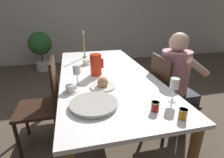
{
  "coord_description": "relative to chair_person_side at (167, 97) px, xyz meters",
  "views": [
    {
      "loc": [
        -0.34,
        -1.72,
        1.39
      ],
      "look_at": [
        0.0,
        -0.31,
        0.81
      ],
      "focal_mm": 28.0,
      "sensor_mm": 36.0,
      "label": 1
    }
  ],
  "objects": [
    {
      "name": "red_pitcher",
      "position": [
        -0.75,
        0.17,
        0.37
      ],
      "size": [
        0.14,
        0.11,
        0.22
      ],
      "color": "red",
      "rests_on": "dining_table"
    },
    {
      "name": "teacup_across",
      "position": [
        -0.82,
        0.55,
        0.28
      ],
      "size": [
        0.13,
        0.13,
        0.06
      ],
      "color": "silver",
      "rests_on": "dining_table"
    },
    {
      "name": "jam_jar_amber",
      "position": [
        -0.47,
        -0.6,
        0.29
      ],
      "size": [
        0.06,
        0.06,
        0.07
      ],
      "color": "#A81E1E",
      "rests_on": "dining_table"
    },
    {
      "name": "dining_table",
      "position": [
        -0.65,
        0.21,
        0.17
      ],
      "size": [
        0.93,
        2.07,
        0.76
      ],
      "color": "white",
      "rests_on": "ground_plane"
    },
    {
      "name": "candlestick_tall",
      "position": [
        -0.8,
        0.89,
        0.41
      ],
      "size": [
        0.06,
        0.06,
        0.37
      ],
      "color": "olive",
      "rests_on": "dining_table"
    },
    {
      "name": "person_seated",
      "position": [
        0.09,
        0.01,
        0.2
      ],
      "size": [
        0.39,
        0.41,
        1.18
      ],
      "rotation": [
        0.0,
        0.0,
        -1.57
      ],
      "color": "#33333D",
      "rests_on": "ground_plane"
    },
    {
      "name": "chair_person_side",
      "position": [
        0.0,
        0.0,
        0.0
      ],
      "size": [
        0.42,
        0.42,
        0.95
      ],
      "rotation": [
        0.0,
        0.0,
        -1.57
      ],
      "color": "#331E14",
      "rests_on": "ground_plane"
    },
    {
      "name": "wine_glass_water",
      "position": [
        -0.95,
        -0.05,
        0.39
      ],
      "size": [
        0.06,
        0.06,
        0.19
      ],
      "color": "white",
      "rests_on": "dining_table"
    },
    {
      "name": "wine_glass_juice",
      "position": [
        -0.29,
        -0.51,
        0.39
      ],
      "size": [
        0.06,
        0.06,
        0.18
      ],
      "color": "white",
      "rests_on": "dining_table"
    },
    {
      "name": "jam_jar_red",
      "position": [
        -0.34,
        -0.72,
        0.29
      ],
      "size": [
        0.06,
        0.06,
        0.07
      ],
      "color": "#C67A1E",
      "rests_on": "dining_table"
    },
    {
      "name": "bread_plate",
      "position": [
        -0.74,
        -0.14,
        0.29
      ],
      "size": [
        0.23,
        0.23,
        0.1
      ],
      "color": "silver",
      "rests_on": "dining_table"
    },
    {
      "name": "wall_back",
      "position": [
        -0.65,
        3.39,
        0.8
      ],
      "size": [
        10.0,
        0.06,
        2.6
      ],
      "color": "beige",
      "rests_on": "ground_plane"
    },
    {
      "name": "potted_plant",
      "position": [
        -1.67,
        2.8,
        0.08
      ],
      "size": [
        0.52,
        0.52,
        0.91
      ],
      "color": "beige",
      "rests_on": "ground_plane"
    },
    {
      "name": "teacup_near_person",
      "position": [
        -1.01,
        -0.18,
        0.28
      ],
      "size": [
        0.13,
        0.13,
        0.06
      ],
      "color": "silver",
      "rests_on": "dining_table"
    },
    {
      "name": "ground_plane",
      "position": [
        -0.65,
        0.21,
        -0.5
      ],
      "size": [
        20.0,
        20.0,
        0.0
      ],
      "primitive_type": "plane",
      "color": "brown"
    },
    {
      "name": "chair_opposite",
      "position": [
        -1.29,
        0.18,
        0.0
      ],
      "size": [
        0.42,
        0.42,
        0.95
      ],
      "rotation": [
        0.0,
        0.0,
        1.57
      ],
      "color": "#331E14",
      "rests_on": "ground_plane"
    },
    {
      "name": "serving_tray",
      "position": [
        -0.86,
        -0.44,
        0.27
      ],
      "size": [
        0.34,
        0.34,
        0.03
      ],
      "color": "#B7B2A8",
      "rests_on": "dining_table"
    }
  ]
}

